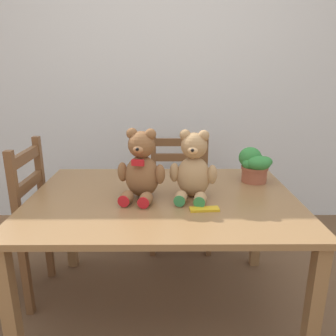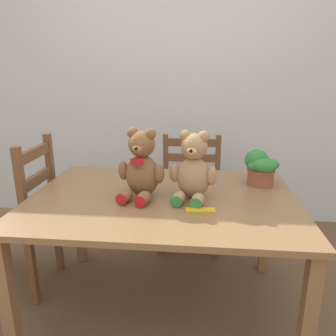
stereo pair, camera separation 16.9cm
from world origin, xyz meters
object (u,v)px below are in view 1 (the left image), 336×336
Objects in this scene: teddy_bear_right at (193,169)px; wooden_chair_side at (9,227)px; teddy_bear_left at (141,169)px; chocolate_bar at (204,209)px; wooden_chair_behind at (180,190)px; potted_plant at (255,164)px.

wooden_chair_side is at bearing 3.22° from teddy_bear_right.
teddy_bear_left reaches higher than chocolate_bar.
wooden_chair_behind is at bearing -57.26° from wooden_chair_side.
wooden_chair_side is 0.91m from teddy_bear_left.
chocolate_bar is (-0.34, -0.42, -0.10)m from potted_plant.
teddy_bear_left is at bearing -100.47° from wooden_chair_side.
potted_plant reaches higher than wooden_chair_behind.
teddy_bear_right reaches higher than wooden_chair_behind.
wooden_chair_side is at bearing 1.03° from teddy_bear_left.
teddy_bear_right is 2.54× the size of chocolate_bar.
wooden_chair_side is 6.89× the size of chocolate_bar.
chocolate_bar is at bearing -106.18° from wooden_chair_side.
wooden_chair_behind is 0.95m from teddy_bear_left.
teddy_bear_right is (0.27, 0.00, -0.00)m from teddy_bear_left.
wooden_chair_behind is 0.89× the size of wooden_chair_side.
wooden_chair_behind is 1.03m from chocolate_bar.
wooden_chair_side is at bearing 32.74° from wooden_chair_behind.
teddy_bear_right is 0.23m from chocolate_bar.
wooden_chair_side is at bearing 163.82° from chocolate_bar.
wooden_chair_behind reaches higher than chocolate_bar.
teddy_bear_left reaches higher than potted_plant.
teddy_bear_left is 2.60× the size of chocolate_bar.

